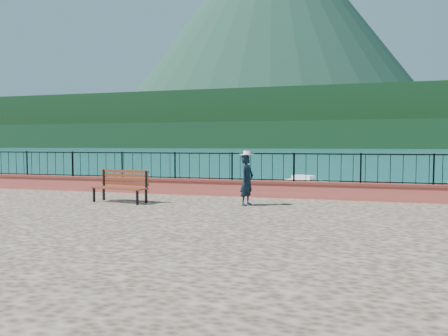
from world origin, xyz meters
The scene contains 16 objects.
ground centered at (0.00, 0.00, 0.00)m, with size 2000.00×2000.00×0.00m, color #19596B.
promenade centered at (0.00, -6.00, 0.60)m, with size 30.00×20.00×1.20m, color #332821.
parapet centered at (0.00, 3.70, 1.49)m, with size 28.00×0.46×0.58m, color #B44841.
railing centered at (0.00, 3.70, 2.25)m, with size 27.00×0.05×0.95m, color black.
dock centered at (-2.00, 12.00, 0.15)m, with size 2.00×16.00×0.30m, color #2D231C.
far_forest centered at (0.00, 300.00, 9.00)m, with size 900.00×60.00×18.00m, color black.
foothills centered at (0.00, 360.00, 22.00)m, with size 900.00×120.00×44.00m, color black.
volcano centered at (-120.00, 700.00, 190.00)m, with size 560.00×560.00×380.00m, color #142D23.
park_bench centered at (-3.27, 1.04, 1.51)m, with size 1.92×0.87×1.03m.
person centered at (0.76, 1.52, 1.97)m, with size 0.56×0.37×1.54m, color black.
hat centered at (0.76, 1.52, 2.80)m, with size 0.44×0.44×0.12m, color white.
boat_0 centered at (-7.34, 7.39, 0.40)m, with size 3.60×1.30×0.80m, color silver.
boat_1 centered at (1.28, 12.54, 0.40)m, with size 4.28×1.30×0.80m, color silver.
boat_2 centered at (5.74, 14.54, 0.40)m, with size 3.40×1.30×0.80m, color silver.
boat_3 centered at (-10.64, 17.75, 0.40)m, with size 3.45×1.30×0.80m, color silver.
boat_4 centered at (1.07, 20.56, 0.40)m, with size 4.14×1.30×0.80m, color white.
Camera 1 is at (3.77, -11.34, 3.07)m, focal length 35.00 mm.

